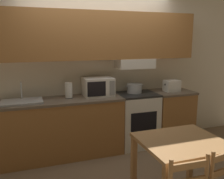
{
  "coord_description": "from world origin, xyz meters",
  "views": [
    {
      "loc": [
        -1.13,
        -3.95,
        1.77
      ],
      "look_at": [
        0.05,
        -0.53,
        1.05
      ],
      "focal_mm": 40.0,
      "sensor_mm": 36.0,
      "label": 1
    }
  ],
  "objects_px": {
    "cooking_pot": "(135,88)",
    "microwave": "(98,87)",
    "toaster": "(172,86)",
    "paper_towel_roll": "(69,90)",
    "dining_table": "(181,152)",
    "sink_basin": "(22,101)",
    "stove_range": "(137,119)"
  },
  "relations": [
    {
      "from": "stove_range",
      "to": "cooking_pot",
      "type": "xyz_separation_m",
      "value": [
        -0.02,
        0.07,
        0.53
      ]
    },
    {
      "from": "microwave",
      "to": "sink_basin",
      "type": "distance_m",
      "value": 1.15
    },
    {
      "from": "microwave",
      "to": "dining_table",
      "type": "relative_size",
      "value": 0.55
    },
    {
      "from": "stove_range",
      "to": "paper_towel_roll",
      "type": "distance_m",
      "value": 1.25
    },
    {
      "from": "cooking_pot",
      "to": "toaster",
      "type": "xyz_separation_m",
      "value": [
        0.66,
        -0.09,
        0.02
      ]
    },
    {
      "from": "sink_basin",
      "to": "microwave",
      "type": "bearing_deg",
      "value": 3.36
    },
    {
      "from": "cooking_pot",
      "to": "paper_towel_roll",
      "type": "height_order",
      "value": "paper_towel_roll"
    },
    {
      "from": "sink_basin",
      "to": "paper_towel_roll",
      "type": "bearing_deg",
      "value": 4.71
    },
    {
      "from": "toaster",
      "to": "paper_towel_roll",
      "type": "height_order",
      "value": "paper_towel_roll"
    },
    {
      "from": "cooking_pot",
      "to": "toaster",
      "type": "relative_size",
      "value": 1.26
    },
    {
      "from": "microwave",
      "to": "paper_towel_roll",
      "type": "distance_m",
      "value": 0.47
    },
    {
      "from": "toaster",
      "to": "paper_towel_roll",
      "type": "distance_m",
      "value": 1.76
    },
    {
      "from": "dining_table",
      "to": "stove_range",
      "type": "bearing_deg",
      "value": 81.01
    },
    {
      "from": "cooking_pot",
      "to": "microwave",
      "type": "bearing_deg",
      "value": -179.4
    },
    {
      "from": "paper_towel_roll",
      "to": "dining_table",
      "type": "height_order",
      "value": "paper_towel_roll"
    },
    {
      "from": "toaster",
      "to": "sink_basin",
      "type": "height_order",
      "value": "sink_basin"
    },
    {
      "from": "microwave",
      "to": "toaster",
      "type": "relative_size",
      "value": 1.72
    },
    {
      "from": "microwave",
      "to": "dining_table",
      "type": "bearing_deg",
      "value": -77.17
    },
    {
      "from": "toaster",
      "to": "dining_table",
      "type": "height_order",
      "value": "toaster"
    },
    {
      "from": "stove_range",
      "to": "dining_table",
      "type": "height_order",
      "value": "stove_range"
    },
    {
      "from": "paper_towel_roll",
      "to": "dining_table",
      "type": "xyz_separation_m",
      "value": [
        0.86,
        -1.7,
        -0.38
      ]
    },
    {
      "from": "cooking_pot",
      "to": "toaster",
      "type": "bearing_deg",
      "value": -8.13
    },
    {
      "from": "sink_basin",
      "to": "stove_range",
      "type": "bearing_deg",
      "value": 0.23
    },
    {
      "from": "sink_basin",
      "to": "dining_table",
      "type": "distance_m",
      "value": 2.27
    },
    {
      "from": "stove_range",
      "to": "sink_basin",
      "type": "height_order",
      "value": "sink_basin"
    },
    {
      "from": "cooking_pot",
      "to": "microwave",
      "type": "distance_m",
      "value": 0.64
    },
    {
      "from": "toaster",
      "to": "paper_towel_roll",
      "type": "bearing_deg",
      "value": 177.53
    },
    {
      "from": "cooking_pot",
      "to": "sink_basin",
      "type": "height_order",
      "value": "sink_basin"
    },
    {
      "from": "dining_table",
      "to": "cooking_pot",
      "type": "bearing_deg",
      "value": 81.94
    },
    {
      "from": "cooking_pot",
      "to": "dining_table",
      "type": "relative_size",
      "value": 0.4
    },
    {
      "from": "cooking_pot",
      "to": "sink_basin",
      "type": "distance_m",
      "value": 1.78
    },
    {
      "from": "stove_range",
      "to": "toaster",
      "type": "bearing_deg",
      "value": -2.45
    }
  ]
}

